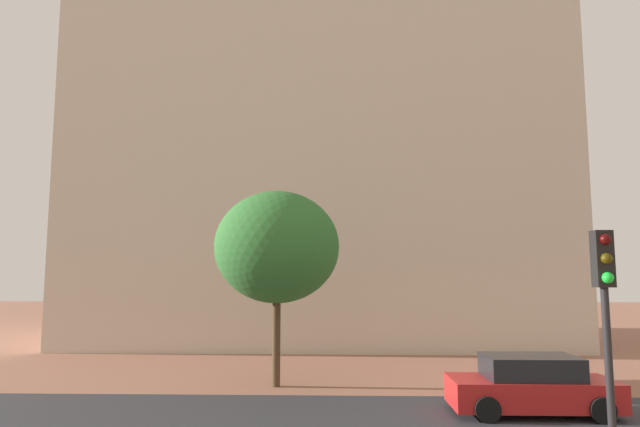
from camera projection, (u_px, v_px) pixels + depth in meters
name	position (u px, v px, depth m)	size (l,w,h in m)	color
ground_plane	(336.00, 416.00, 14.08)	(120.00, 120.00, 0.00)	#93604C
landmark_building	(321.00, 155.00, 32.50)	(25.99, 13.51, 36.68)	beige
car_red	(531.00, 386.00, 14.34)	(4.28, 2.01, 1.51)	red
traffic_light_pole	(606.00, 313.00, 8.47)	(0.28, 0.34, 4.35)	black
tree_curb_far	(277.00, 247.00, 18.27)	(4.20, 4.20, 6.48)	#4C3823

